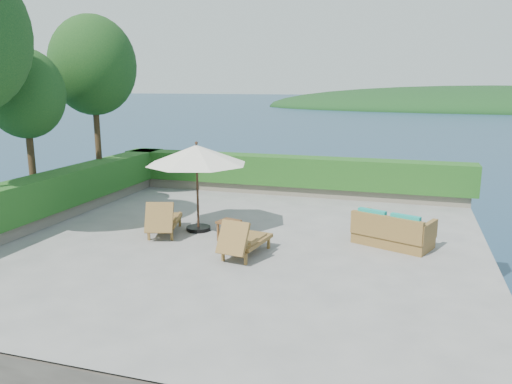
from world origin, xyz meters
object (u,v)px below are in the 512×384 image
(lounge_left, at_px, (163,220))
(lounge_right, at_px, (244,240))
(side_table, at_px, (229,224))
(wicker_loveseat, at_px, (392,232))
(patio_umbrella, at_px, (197,156))

(lounge_left, height_order, lounge_right, lounge_left)
(lounge_left, height_order, side_table, lounge_left)
(lounge_right, height_order, side_table, lounge_right)
(lounge_right, relative_size, wicker_loveseat, 0.84)
(lounge_left, xyz_separation_m, side_table, (1.78, 0.03, 0.02))
(patio_umbrella, distance_m, side_table, 2.02)
(lounge_right, height_order, wicker_loveseat, lounge_right)
(patio_umbrella, bearing_deg, lounge_left, -137.94)
(wicker_loveseat, bearing_deg, side_table, -147.31)
(patio_umbrella, xyz_separation_m, lounge_left, (-0.70, -0.63, -1.61))
(lounge_right, xyz_separation_m, side_table, (-0.73, 1.02, 0.03))
(lounge_right, bearing_deg, lounge_left, 167.32)
(lounge_left, height_order, wicker_loveseat, lounge_left)
(patio_umbrella, distance_m, lounge_right, 2.92)
(lounge_right, bearing_deg, wicker_loveseat, 37.95)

